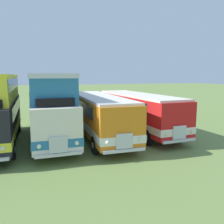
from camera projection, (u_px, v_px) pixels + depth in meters
bus_sixth_in_row at (49, 105)px, 16.65m from camera, size 2.79×11.28×4.52m
bus_seventh_in_row at (98, 113)px, 17.18m from camera, size 3.01×10.96×2.99m
bus_eighth_in_row at (137, 110)px, 18.75m from camera, size 2.88×10.66×2.99m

